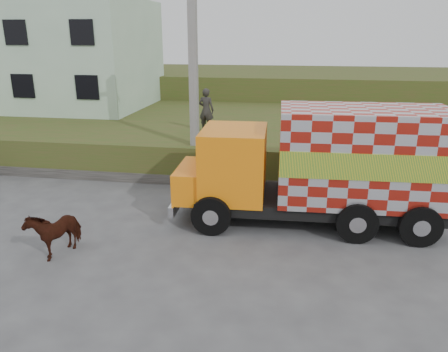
% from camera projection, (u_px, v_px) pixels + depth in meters
% --- Properties ---
extents(ground, '(120.00, 120.00, 0.00)m').
position_uv_depth(ground, '(193.00, 232.00, 13.06)').
color(ground, '#474749').
rests_on(ground, ground).
extents(embankment, '(40.00, 12.00, 1.50)m').
position_uv_depth(embankment, '(239.00, 135.00, 22.19)').
color(embankment, '#39531B').
rests_on(embankment, ground).
extents(embankment_far, '(40.00, 12.00, 3.00)m').
position_uv_depth(embankment_far, '(260.00, 91.00, 33.21)').
color(embankment_far, '#39531B').
rests_on(embankment_far, ground).
extents(retaining_strip, '(16.00, 0.50, 0.40)m').
position_uv_depth(retaining_strip, '(169.00, 178.00, 17.25)').
color(retaining_strip, '#595651').
rests_on(retaining_strip, ground).
extents(building, '(10.00, 8.00, 6.00)m').
position_uv_depth(building, '(61.00, 54.00, 25.59)').
color(building, silver).
rests_on(building, embankment).
extents(utility_pole, '(1.20, 0.30, 8.00)m').
position_uv_depth(utility_pole, '(194.00, 78.00, 16.26)').
color(utility_pole, gray).
rests_on(utility_pole, ground).
extents(cargo_truck, '(8.19, 3.11, 3.61)m').
position_uv_depth(cargo_truck, '(324.00, 166.00, 13.12)').
color(cargo_truck, black).
rests_on(cargo_truck, ground).
extents(cow, '(1.10, 1.65, 1.28)m').
position_uv_depth(cow, '(55.00, 231.00, 11.64)').
color(cow, black).
rests_on(cow, ground).
extents(pedestrian, '(0.77, 0.57, 1.90)m').
position_uv_depth(pedestrian, '(206.00, 110.00, 19.09)').
color(pedestrian, '#302C2A').
rests_on(pedestrian, embankment).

